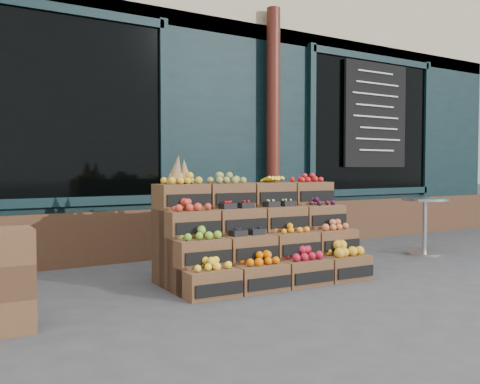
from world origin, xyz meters
TOP-DOWN VIEW (x-y plane):
  - ground at (0.00, 0.00)m, footprint 60.00×60.00m
  - shop_facade at (0.00, 5.11)m, footprint 12.00×6.24m
  - crate_display at (-0.10, 0.53)m, footprint 1.98×1.05m
  - bistro_table at (2.51, 0.63)m, footprint 0.56×0.56m
  - shopkeeper at (-2.02, 2.94)m, footprint 0.66×0.44m

SIDE VIEW (x-z plane):
  - ground at x=0.00m, z-range 0.00..0.00m
  - crate_display at x=-0.10m, z-range -0.23..0.98m
  - bistro_table at x=2.51m, z-range 0.09..0.80m
  - shopkeeper at x=-2.02m, z-range 0.00..1.77m
  - shop_facade at x=0.00m, z-range 0.00..4.80m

